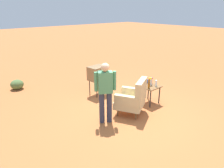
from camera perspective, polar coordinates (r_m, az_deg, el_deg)
name	(u,v)px	position (r m, az deg, el deg)	size (l,w,h in m)	color
ground_plane	(130,115)	(6.08, 5.04, -8.49)	(60.00, 60.00, 0.00)	#AD6033
armchair	(133,98)	(5.94, 5.84, -3.87)	(1.04, 1.05, 1.06)	brown
side_table	(150,88)	(6.68, 10.35, -1.21)	(0.56, 0.56, 0.59)	black
tv_on_stand	(97,73)	(7.18, -4.04, 2.94)	(0.65, 0.51, 1.03)	black
person_standing	(105,90)	(5.32, -1.84, -1.55)	(0.50, 0.37, 1.64)	#2D3347
bottle_short_clear	(156,83)	(6.62, 12.03, 0.18)	(0.06, 0.06, 0.20)	silver
bottle_tall_amber	(149,84)	(6.40, 10.12, 0.09)	(0.07, 0.07, 0.30)	brown
soda_can_red	(151,82)	(6.79, 10.75, 0.45)	(0.07, 0.07, 0.12)	red
soda_can_blue	(147,81)	(6.86, 9.74, 0.72)	(0.07, 0.07, 0.12)	blue
flower_vase	(151,81)	(6.66, 10.60, 0.86)	(0.14, 0.10, 0.27)	silver
shrub_mid	(17,84)	(8.63, -24.68, -0.11)	(0.48, 0.48, 0.37)	#516B38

